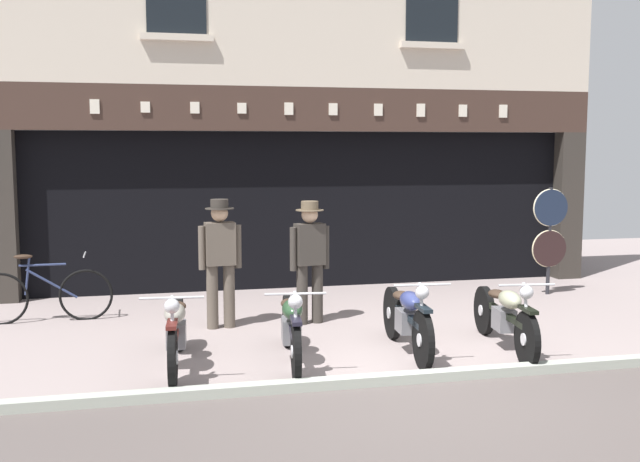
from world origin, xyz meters
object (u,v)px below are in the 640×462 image
object	(u,v)px
salesman_left	(220,256)
advert_board_near	(195,188)
motorcycle_left	(176,330)
shopkeeper_center	(310,255)
motorcycle_center	(407,317)
tyre_sign_pole	(550,230)
leaning_bicycle	(43,294)
motorcycle_center_left	(291,326)
advert_board_far	(132,195)
motorcycle_center_right	(505,315)

from	to	relation	value
salesman_left	advert_board_near	world-z (taller)	advert_board_near
motorcycle_left	shopkeeper_center	world-z (taller)	shopkeeper_center
motorcycle_center	salesman_left	world-z (taller)	salesman_left
tyre_sign_pole	leaning_bicycle	xyz separation A→B (m)	(-7.61, -0.20, -0.66)
motorcycle_center_left	advert_board_near	bearing A→B (deg)	-73.77
motorcycle_left	shopkeeper_center	xyz separation A→B (m)	(1.82, 1.68, 0.50)
motorcycle_center_left	tyre_sign_pole	xyz separation A→B (m)	(4.72, 2.82, 0.63)
shopkeeper_center	advert_board_far	size ratio (longest dim) A/B	1.67
motorcycle_left	leaning_bicycle	xyz separation A→B (m)	(-1.67, 2.56, -0.04)
motorcycle_left	leaning_bicycle	size ratio (longest dim) A/B	1.14
motorcycle_center	leaning_bicycle	world-z (taller)	leaning_bicycle
motorcycle_center	advert_board_far	distance (m)	5.43
advert_board_far	leaning_bicycle	world-z (taller)	advert_board_far
tyre_sign_pole	advert_board_far	bearing A→B (deg)	166.40
motorcycle_center_right	tyre_sign_pole	size ratio (longest dim) A/B	1.19
advert_board_near	leaning_bicycle	distance (m)	3.07
motorcycle_center	motorcycle_center_right	distance (m)	1.16
tyre_sign_pole	leaning_bicycle	world-z (taller)	tyre_sign_pole
motorcycle_center_right	leaning_bicycle	world-z (taller)	leaning_bicycle
motorcycle_center	advert_board_far	xyz separation A→B (m)	(-3.09, 4.31, 1.17)
advert_board_far	shopkeeper_center	bearing A→B (deg)	-48.64
advert_board_near	leaning_bicycle	size ratio (longest dim) A/B	0.50
shopkeeper_center	tyre_sign_pole	world-z (taller)	tyre_sign_pole
motorcycle_left	motorcycle_center_right	xyz separation A→B (m)	(3.75, -0.11, -0.01)
motorcycle_left	motorcycle_center	bearing A→B (deg)	-174.94
advert_board_far	motorcycle_center_left	bearing A→B (deg)	-68.37
salesman_left	leaning_bicycle	xyz separation A→B (m)	(-2.30, 0.86, -0.57)
motorcycle_left	leaning_bicycle	world-z (taller)	leaning_bicycle
motorcycle_left	shopkeeper_center	size ratio (longest dim) A/B	1.25
salesman_left	motorcycle_center_right	bearing A→B (deg)	144.84
motorcycle_center	advert_board_far	bearing A→B (deg)	-50.13
motorcycle_left	advert_board_far	world-z (taller)	advert_board_far
motorcycle_center	leaning_bicycle	size ratio (longest dim) A/B	1.08
motorcycle_left	motorcycle_center_left	size ratio (longest dim) A/B	1.05
salesman_left	advert_board_far	bearing A→B (deg)	-71.73
advert_board_far	advert_board_near	bearing A→B (deg)	-0.00
motorcycle_center_right	leaning_bicycle	size ratio (longest dim) A/B	1.13
salesman_left	advert_board_near	size ratio (longest dim) A/B	1.87
motorcycle_center	motorcycle_center_right	bearing A→B (deg)	178.58
motorcycle_center_left	leaning_bicycle	size ratio (longest dim) A/B	1.08
salesman_left	motorcycle_center	bearing A→B (deg)	134.13
motorcycle_center_right	salesman_left	world-z (taller)	salesman_left
shopkeeper_center	motorcycle_center_left	bearing A→B (deg)	60.80
motorcycle_center_left	salesman_left	world-z (taller)	salesman_left
tyre_sign_pole	motorcycle_center_left	bearing A→B (deg)	-149.15
motorcycle_left	advert_board_near	size ratio (longest dim) A/B	2.27
motorcycle_center_left	shopkeeper_center	world-z (taller)	shopkeeper_center
motorcycle_left	advert_board_near	bearing A→B (deg)	-91.58
motorcycle_center_left	salesman_left	bearing A→B (deg)	-64.53
motorcycle_left	advert_board_far	xyz separation A→B (m)	(-0.50, 4.31, 1.17)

